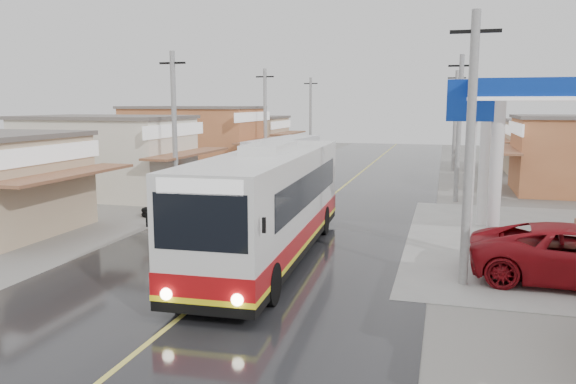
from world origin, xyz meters
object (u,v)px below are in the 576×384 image
Objects in this scene: second_bus at (284,159)px; coach_bus at (271,204)px; cyclist at (178,223)px; tricycle_near at (177,182)px; tyre_stack at (150,212)px.

coach_bus is at bearing -70.91° from second_bus.
cyclist is 10.29m from tricycle_near.
tyre_stack is (-7.83, 5.49, -1.74)m from coach_bus.
second_bus reaches higher than tricycle_near.
coach_bus is at bearing -13.85° from cyclist.
tricycle_near is (-4.19, -7.85, -0.69)m from second_bus.
cyclist is 5.08m from tyre_stack.
second_bus is at bearing 85.15° from tricycle_near.
second_bus is 4.78× the size of cyclist.
coach_bus reaches higher than tricycle_near.
cyclist is 0.77× the size of tricycle_near.
tyre_stack is at bearing 139.35° from cyclist.
second_bus is at bearing 102.20° from coach_bus.
second_bus is 8.92m from tricycle_near.
coach_bus is 4.95m from cyclist.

